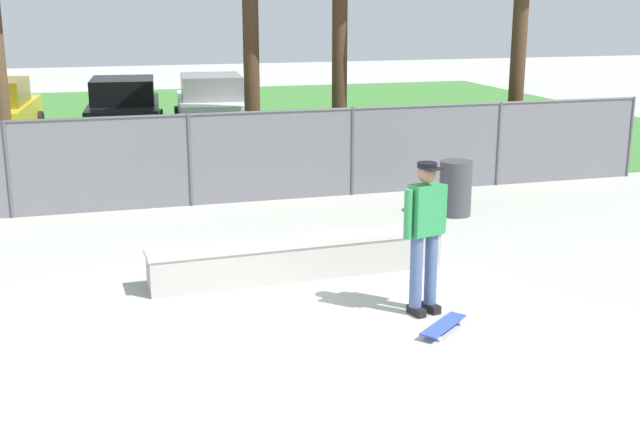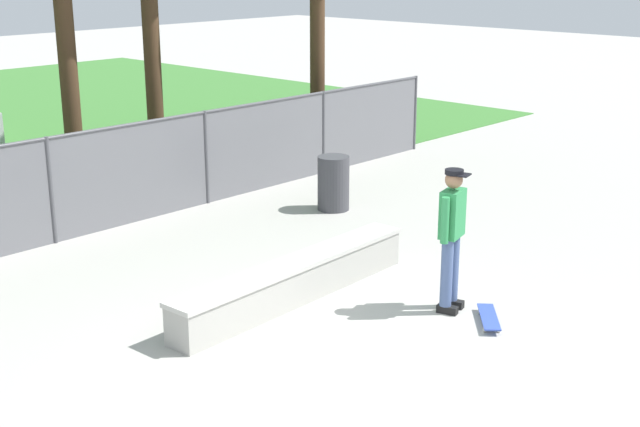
{
  "view_description": "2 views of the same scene",
  "coord_description": "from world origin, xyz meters",
  "px_view_note": "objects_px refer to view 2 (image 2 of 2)",
  "views": [
    {
      "loc": [
        -1.72,
        -8.32,
        3.64
      ],
      "look_at": [
        1.05,
        1.28,
        1.01
      ],
      "focal_mm": 45.49,
      "sensor_mm": 36.0,
      "label": 1
    },
    {
      "loc": [
        -6.59,
        -5.65,
        4.35
      ],
      "look_at": [
        1.37,
        1.77,
        1.08
      ],
      "focal_mm": 48.65,
      "sensor_mm": 36.0,
      "label": 2
    }
  ],
  "objects_px": {
    "concrete_ledge": "(295,280)",
    "skateboard": "(489,317)",
    "skateboarder": "(452,233)",
    "trash_bin": "(333,183)"
  },
  "relations": [
    {
      "from": "skateboarder",
      "to": "skateboard",
      "type": "height_order",
      "value": "skateboarder"
    },
    {
      "from": "trash_bin",
      "to": "skateboard",
      "type": "bearing_deg",
      "value": -116.58
    },
    {
      "from": "concrete_ledge",
      "to": "skateboard",
      "type": "relative_size",
      "value": 5.48
    },
    {
      "from": "concrete_ledge",
      "to": "skateboarder",
      "type": "relative_size",
      "value": 2.22
    },
    {
      "from": "concrete_ledge",
      "to": "skateboard",
      "type": "distance_m",
      "value": 2.52
    },
    {
      "from": "concrete_ledge",
      "to": "skateboard",
      "type": "height_order",
      "value": "concrete_ledge"
    },
    {
      "from": "concrete_ledge",
      "to": "skateboarder",
      "type": "distance_m",
      "value": 2.13
    },
    {
      "from": "skateboard",
      "to": "trash_bin",
      "type": "bearing_deg",
      "value": 63.42
    },
    {
      "from": "concrete_ledge",
      "to": "trash_bin",
      "type": "bearing_deg",
      "value": 35.3
    },
    {
      "from": "skateboarder",
      "to": "skateboard",
      "type": "xyz_separation_m",
      "value": [
        0.0,
        -0.6,
        -0.96
      ]
    }
  ]
}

